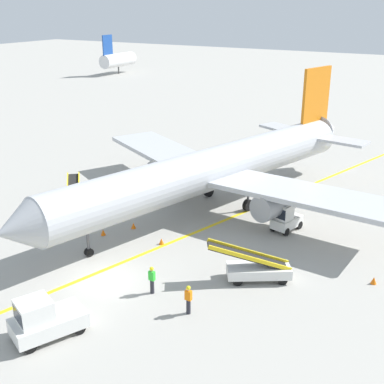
{
  "coord_description": "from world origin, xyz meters",
  "views": [
    {
      "loc": [
        17.84,
        -20.35,
        15.8
      ],
      "look_at": [
        0.18,
        10.07,
        2.5
      ],
      "focal_mm": 47.44,
      "sensor_mm": 36.0,
      "label": 1
    }
  ],
  "objects": [
    {
      "name": "ground_crew_wing_walker",
      "position": [
        6.0,
        -0.33,
        0.91
      ],
      "size": [
        0.36,
        0.24,
        1.7
      ],
      "color": "#26262D",
      "rests_on": "ground"
    },
    {
      "name": "baggage_tug_near_wing",
      "position": [
        6.78,
        12.32,
        0.93
      ],
      "size": [
        1.87,
        2.65,
        2.1
      ],
      "color": "silver",
      "rests_on": "ground"
    },
    {
      "name": "ground_crew_marshaller",
      "position": [
        3.16,
        0.38,
        0.91
      ],
      "size": [
        0.36,
        0.24,
        1.7
      ],
      "color": "#26262D",
      "rests_on": "ground"
    },
    {
      "name": "taxi_line_yellow",
      "position": [
        0.18,
        5.0,
        0.0
      ],
      "size": [
        22.48,
        76.94,
        0.01
      ],
      "primitive_type": "cube",
      "rotation": [
        0.0,
        0.0,
        -0.28
      ],
      "color": "yellow",
      "rests_on": "ground"
    },
    {
      "name": "distant_aircraft_far_left",
      "position": [
        -56.53,
        73.97,
        3.22
      ],
      "size": [
        3.0,
        10.1,
        8.8
      ],
      "color": "silver",
      "rests_on": "ground"
    },
    {
      "name": "airliner",
      "position": [
        0.33,
        13.59,
        3.42
      ],
      "size": [
        27.8,
        34.7,
        10.1
      ],
      "color": "#B2B5BA",
      "rests_on": "ground"
    },
    {
      "name": "ground_plane",
      "position": [
        0.0,
        0.0,
        0.0
      ],
      "size": [
        300.0,
        300.0,
        0.0
      ],
      "primitive_type": "plane",
      "color": "#9E9B93"
    },
    {
      "name": "safety_cone_nose_left",
      "position": [
        -3.06,
        7.02,
        0.22
      ],
      "size": [
        0.36,
        0.36,
        0.44
      ],
      "primitive_type": "cone",
      "color": "orange",
      "rests_on": "ground"
    },
    {
      "name": "belt_loader_forward_hold",
      "position": [
        -8.6,
        6.74,
        0.78
      ],
      "size": [
        4.19,
        4.62,
        2.59
      ],
      "color": "silver",
      "rests_on": "ground"
    },
    {
      "name": "pushback_tug",
      "position": [
        0.8,
        -5.65,
        0.99
      ],
      "size": [
        3.23,
        4.06,
        2.2
      ],
      "color": "silver",
      "rests_on": "ground"
    },
    {
      "name": "safety_cone_tail_area",
      "position": [
        -4.26,
        5.0,
        0.22
      ],
      "size": [
        0.36,
        0.36,
        0.44
      ],
      "primitive_type": "cone",
      "color": "orange",
      "rests_on": "ground"
    },
    {
      "name": "safety_cone_wingtip_right",
      "position": [
        0.17,
        5.88,
        0.22
      ],
      "size": [
        0.36,
        0.36,
        0.44
      ],
      "primitive_type": "cone",
      "color": "orange",
      "rests_on": "ground"
    },
    {
      "name": "safety_cone_nose_right",
      "position": [
        11.59,
        17.88,
        0.22
      ],
      "size": [
        0.36,
        0.36,
        0.44
      ],
      "primitive_type": "cone",
      "color": "orange",
      "rests_on": "ground"
    },
    {
      "name": "safety_cone_wingtip_left",
      "position": [
        13.99,
        7.84,
        0.22
      ],
      "size": [
        0.36,
        0.36,
        0.44
      ],
      "primitive_type": "cone",
      "color": "orange",
      "rests_on": "ground"
    },
    {
      "name": "belt_loader_aft_hold",
      "position": [
        7.73,
        4.8,
        0.78
      ],
      "size": [
        4.9,
        3.72,
        2.59
      ],
      "color": "silver",
      "rests_on": "ground"
    }
  ]
}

